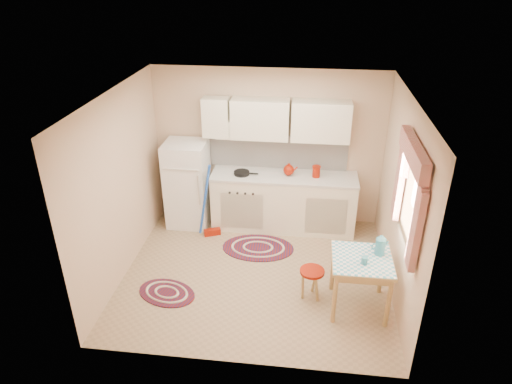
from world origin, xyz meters
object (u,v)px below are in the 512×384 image
fridge (188,184)px  base_cabinets (283,202)px  stool (311,284)px  table (359,283)px

fridge → base_cabinets: size_ratio=0.62×
fridge → stool: bearing=-39.5°
base_cabinets → table: 2.11m
table → stool: 0.61m
fridge → base_cabinets: bearing=1.9°
fridge → table: (2.59, -1.77, -0.34)m
fridge → table: size_ratio=1.94×
fridge → stool: (2.02, -1.66, -0.49)m
fridge → stool: size_ratio=3.33×
stool → base_cabinets: bearing=105.6°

